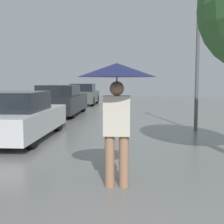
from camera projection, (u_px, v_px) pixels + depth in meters
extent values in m
cylinder|color=#9E7051|center=(110.00, 161.00, 4.46)|extent=(0.14, 0.14, 0.75)
cylinder|color=#9E7051|center=(124.00, 161.00, 4.44)|extent=(0.14, 0.14, 0.75)
cube|color=beige|center=(117.00, 116.00, 4.39)|extent=(0.37, 0.22, 0.56)
sphere|color=#9E7051|center=(117.00, 89.00, 4.35)|extent=(0.20, 0.20, 0.20)
cylinder|color=#515456|center=(117.00, 98.00, 4.36)|extent=(0.02, 0.02, 0.60)
cone|color=#191E4C|center=(117.00, 70.00, 4.32)|extent=(1.09, 1.09, 0.19)
cube|color=silver|center=(15.00, 121.00, 8.25)|extent=(1.87, 4.02, 0.58)
cube|color=black|center=(11.00, 101.00, 8.00)|extent=(1.59, 1.81, 0.49)
cylinder|color=black|center=(4.00, 120.00, 9.55)|extent=(0.18, 0.62, 0.62)
cylinder|color=black|center=(58.00, 121.00, 9.45)|extent=(0.18, 0.62, 0.62)
cylinder|color=black|center=(31.00, 135.00, 6.98)|extent=(0.18, 0.62, 0.62)
cube|color=black|center=(60.00, 103.00, 14.04)|extent=(1.84, 4.44, 0.70)
cube|color=black|center=(59.00, 90.00, 13.77)|extent=(1.56, 2.00, 0.47)
cylinder|color=black|center=(50.00, 105.00, 15.49)|extent=(0.18, 0.62, 0.62)
cylinder|color=black|center=(83.00, 105.00, 15.38)|extent=(0.18, 0.62, 0.62)
cylinder|color=black|center=(33.00, 110.00, 12.75)|extent=(0.18, 0.62, 0.62)
cylinder|color=black|center=(72.00, 111.00, 12.65)|extent=(0.18, 0.62, 0.62)
cube|color=#4C514C|center=(84.00, 97.00, 20.01)|extent=(1.64, 3.84, 0.70)
cube|color=black|center=(83.00, 87.00, 19.76)|extent=(1.39, 1.73, 0.48)
cylinder|color=black|center=(76.00, 99.00, 21.26)|extent=(0.18, 0.58, 0.58)
cylinder|color=black|center=(97.00, 99.00, 21.16)|extent=(0.18, 0.58, 0.58)
cylinder|color=black|center=(69.00, 101.00, 18.89)|extent=(0.18, 0.58, 0.58)
cylinder|color=black|center=(93.00, 101.00, 18.80)|extent=(0.18, 0.58, 0.58)
cylinder|color=#515456|center=(197.00, 64.00, 9.31)|extent=(0.11, 0.11, 4.07)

